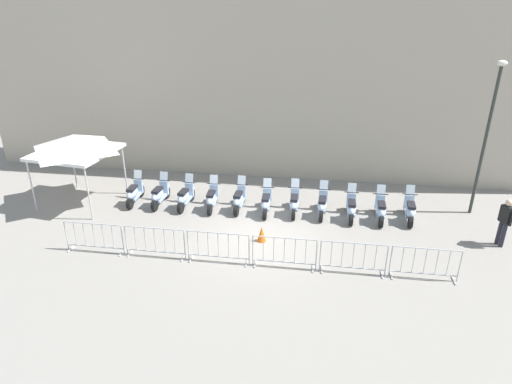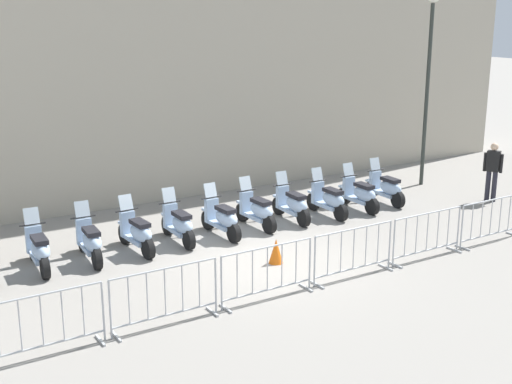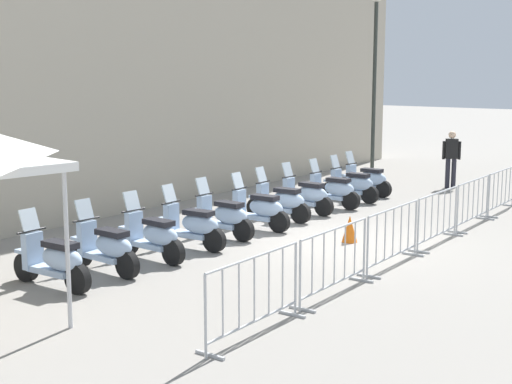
{
  "view_description": "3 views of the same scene",
  "coord_description": "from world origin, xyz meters",
  "px_view_note": "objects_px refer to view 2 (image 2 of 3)",
  "views": [
    {
      "loc": [
        3.63,
        -13.19,
        7.85
      ],
      "look_at": [
        -0.62,
        1.83,
        0.92
      ],
      "focal_mm": 31.0,
      "sensor_mm": 36.0,
      "label": 1
    },
    {
      "loc": [
        -5.87,
        -12.45,
        5.25
      ],
      "look_at": [
        0.68,
        2.01,
        1.02
      ],
      "focal_mm": 46.45,
      "sensor_mm": 36.0,
      "label": 2
    },
    {
      "loc": [
        -11.48,
        -8.44,
        3.36
      ],
      "look_at": [
        -0.19,
        2.11,
        0.82
      ],
      "focal_mm": 49.6,
      "sensor_mm": 36.0,
      "label": 3
    }
  ],
  "objects_px": {
    "traffic_cone": "(276,251)",
    "barrier_segment_3": "(353,253)",
    "motorcycle_10": "(386,188)",
    "motorcycle_3": "(137,233)",
    "motorcycle_6": "(257,211)",
    "motorcycle_2": "(90,242)",
    "barrier_segment_0": "(42,326)",
    "officer_near_row_end": "(493,168)",
    "barrier_segment_2": "(267,273)",
    "street_lamp": "(428,74)",
    "motorcycle_5": "(222,219)",
    "barrier_segment_1": "(165,297)",
    "motorcycle_7": "(293,205)",
    "motorcycle_9": "(360,194)",
    "barrier_segment_5": "(491,221)",
    "barrier_segment_4": "(427,236)",
    "motorcycle_8": "(329,200)",
    "motorcycle_4": "(179,225)",
    "motorcycle_1": "(39,250)"
  },
  "relations": [
    {
      "from": "officer_near_row_end",
      "to": "motorcycle_3",
      "type": "bearing_deg",
      "value": -179.97
    },
    {
      "from": "motorcycle_4",
      "to": "traffic_cone",
      "type": "height_order",
      "value": "motorcycle_4"
    },
    {
      "from": "barrier_segment_0",
      "to": "street_lamp",
      "type": "bearing_deg",
      "value": 27.67
    },
    {
      "from": "motorcycle_7",
      "to": "officer_near_row_end",
      "type": "distance_m",
      "value": 6.25
    },
    {
      "from": "motorcycle_1",
      "to": "barrier_segment_0",
      "type": "height_order",
      "value": "motorcycle_1"
    },
    {
      "from": "barrier_segment_2",
      "to": "barrier_segment_3",
      "type": "distance_m",
      "value": 2.11
    },
    {
      "from": "barrier_segment_2",
      "to": "officer_near_row_end",
      "type": "relative_size",
      "value": 1.16
    },
    {
      "from": "street_lamp",
      "to": "motorcycle_7",
      "type": "bearing_deg",
      "value": -162.05
    },
    {
      "from": "barrier_segment_5",
      "to": "barrier_segment_4",
      "type": "bearing_deg",
      "value": -172.74
    },
    {
      "from": "motorcycle_7",
      "to": "motorcycle_9",
      "type": "bearing_deg",
      "value": 3.99
    },
    {
      "from": "barrier_segment_1",
      "to": "barrier_segment_4",
      "type": "relative_size",
      "value": 1.0
    },
    {
      "from": "barrier_segment_1",
      "to": "street_lamp",
      "type": "relative_size",
      "value": 0.34
    },
    {
      "from": "motorcycle_3",
      "to": "barrier_segment_3",
      "type": "distance_m",
      "value": 4.96
    },
    {
      "from": "motorcycle_5",
      "to": "motorcycle_9",
      "type": "distance_m",
      "value": 4.38
    },
    {
      "from": "motorcycle_2",
      "to": "motorcycle_8",
      "type": "xyz_separation_m",
      "value": [
        6.53,
        0.79,
        0.0
      ]
    },
    {
      "from": "motorcycle_4",
      "to": "barrier_segment_3",
      "type": "distance_m",
      "value": 4.4
    },
    {
      "from": "motorcycle_5",
      "to": "barrier_segment_3",
      "type": "bearing_deg",
      "value": -66.91
    },
    {
      "from": "barrier_segment_0",
      "to": "barrier_segment_3",
      "type": "distance_m",
      "value": 6.33
    },
    {
      "from": "motorcycle_8",
      "to": "motorcycle_10",
      "type": "bearing_deg",
      "value": 10.96
    },
    {
      "from": "motorcycle_3",
      "to": "motorcycle_6",
      "type": "height_order",
      "value": "same"
    },
    {
      "from": "barrier_segment_2",
      "to": "barrier_segment_3",
      "type": "xyz_separation_m",
      "value": [
        2.09,
        0.27,
        0.0
      ]
    },
    {
      "from": "motorcycle_2",
      "to": "motorcycle_3",
      "type": "height_order",
      "value": "same"
    },
    {
      "from": "barrier_segment_4",
      "to": "officer_near_row_end",
      "type": "bearing_deg",
      "value": 32.8
    },
    {
      "from": "officer_near_row_end",
      "to": "motorcycle_10",
      "type": "bearing_deg",
      "value": 160.2
    },
    {
      "from": "barrier_segment_2",
      "to": "street_lamp",
      "type": "distance_m",
      "value": 10.74
    },
    {
      "from": "motorcycle_1",
      "to": "motorcycle_10",
      "type": "xyz_separation_m",
      "value": [
        9.77,
        1.3,
        0.0
      ]
    },
    {
      "from": "street_lamp",
      "to": "motorcycle_2",
      "type": "bearing_deg",
      "value": -166.71
    },
    {
      "from": "motorcycle_6",
      "to": "barrier_segment_0",
      "type": "bearing_deg",
      "value": -141.64
    },
    {
      "from": "motorcycle_5",
      "to": "barrier_segment_1",
      "type": "height_order",
      "value": "motorcycle_5"
    },
    {
      "from": "barrier_segment_3",
      "to": "street_lamp",
      "type": "distance_m",
      "value": 9.03
    },
    {
      "from": "motorcycle_4",
      "to": "officer_near_row_end",
      "type": "xyz_separation_m",
      "value": [
        9.45,
        -0.21,
        0.53
      ]
    },
    {
      "from": "barrier_segment_4",
      "to": "motorcycle_9",
      "type": "bearing_deg",
      "value": 79.17
    },
    {
      "from": "traffic_cone",
      "to": "barrier_segment_3",
      "type": "bearing_deg",
      "value": -51.33
    },
    {
      "from": "motorcycle_10",
      "to": "barrier_segment_4",
      "type": "bearing_deg",
      "value": -113.67
    },
    {
      "from": "motorcycle_2",
      "to": "motorcycle_6",
      "type": "distance_m",
      "value": 4.39
    },
    {
      "from": "motorcycle_10",
      "to": "traffic_cone",
      "type": "relative_size",
      "value": 3.14
    },
    {
      "from": "motorcycle_9",
      "to": "street_lamp",
      "type": "xyz_separation_m",
      "value": [
        3.43,
        1.67,
        3.07
      ]
    },
    {
      "from": "motorcycle_6",
      "to": "barrier_segment_4",
      "type": "relative_size",
      "value": 0.86
    },
    {
      "from": "motorcycle_8",
      "to": "barrier_segment_0",
      "type": "relative_size",
      "value": 0.86
    },
    {
      "from": "street_lamp",
      "to": "barrier_segment_5",
      "type": "bearing_deg",
      "value": -111.58
    },
    {
      "from": "barrier_segment_2",
      "to": "motorcycle_4",
      "type": "bearing_deg",
      "value": 97.88
    },
    {
      "from": "motorcycle_2",
      "to": "barrier_segment_3",
      "type": "distance_m",
      "value": 5.74
    },
    {
      "from": "motorcycle_3",
      "to": "barrier_segment_4",
      "type": "distance_m",
      "value": 6.54
    },
    {
      "from": "barrier_segment_1",
      "to": "traffic_cone",
      "type": "relative_size",
      "value": 3.65
    },
    {
      "from": "barrier_segment_2",
      "to": "street_lamp",
      "type": "xyz_separation_m",
      "value": [
        8.35,
        6.04,
        3.0
      ]
    },
    {
      "from": "barrier_segment_0",
      "to": "motorcycle_3",
      "type": "bearing_deg",
      "value": 57.8
    },
    {
      "from": "barrier_segment_1",
      "to": "barrier_segment_2",
      "type": "distance_m",
      "value": 2.11
    },
    {
      "from": "motorcycle_2",
      "to": "motorcycle_9",
      "type": "xyz_separation_m",
      "value": [
        7.61,
        0.94,
        0.0
      ]
    },
    {
      "from": "motorcycle_8",
      "to": "street_lamp",
      "type": "relative_size",
      "value": 0.29
    },
    {
      "from": "motorcycle_6",
      "to": "traffic_cone",
      "type": "xyz_separation_m",
      "value": [
        -0.66,
        -2.44,
        -0.18
      ]
    }
  ]
}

